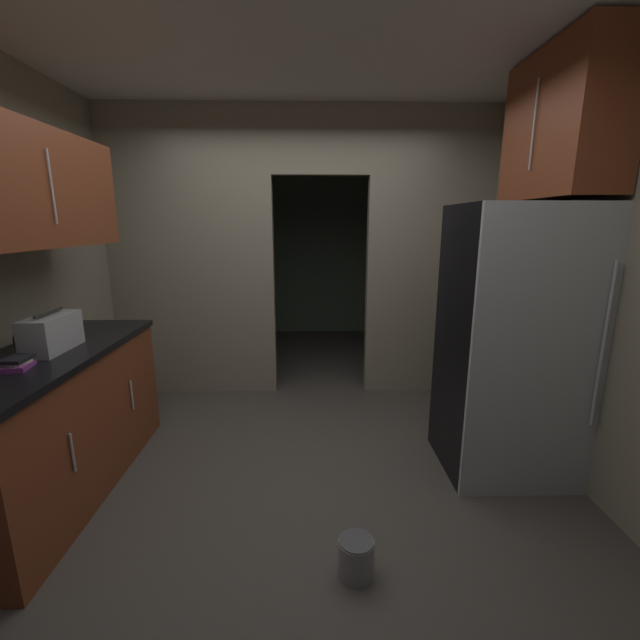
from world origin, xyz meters
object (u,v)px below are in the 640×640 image
at_px(boombox, 51,333).
at_px(book_stack, 17,364).
at_px(refrigerator, 512,344).
at_px(paint_can, 356,557).

bearing_deg(boombox, book_stack, -89.23).
height_order(refrigerator, paint_can, refrigerator).
height_order(book_stack, paint_can, book_stack).
distance_m(book_stack, paint_can, 2.01).
distance_m(boombox, paint_can, 2.14).
height_order(boombox, paint_can, boombox).
bearing_deg(book_stack, paint_can, -13.65).
relative_size(refrigerator, paint_can, 9.24).
xyz_separation_m(boombox, book_stack, (0.00, -0.33, -0.08)).
bearing_deg(paint_can, refrigerator, 39.42).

